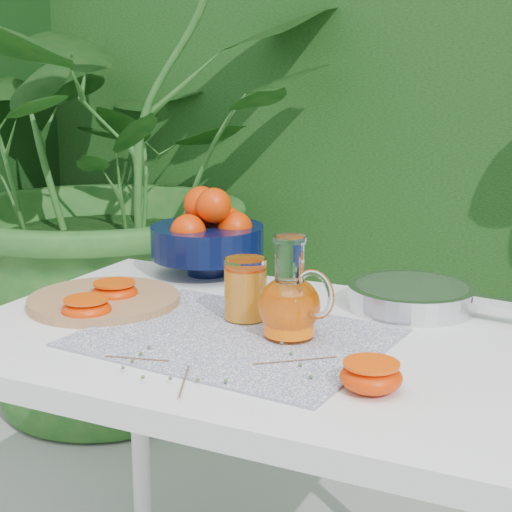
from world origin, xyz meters
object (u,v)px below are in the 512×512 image
at_px(fruit_bowl, 208,234).
at_px(juice_pitcher, 290,303).
at_px(white_table, 251,375).
at_px(saute_pan, 413,296).
at_px(cutting_board, 104,300).

xyz_separation_m(fruit_bowl, juice_pitcher, (0.34, -0.32, -0.03)).
xyz_separation_m(white_table, saute_pan, (0.22, 0.25, 0.11)).
bearing_deg(fruit_bowl, juice_pitcher, -43.89).
height_order(white_table, fruit_bowl, fruit_bowl).
bearing_deg(fruit_bowl, cutting_board, -102.64).
height_order(white_table, juice_pitcher, juice_pitcher).
bearing_deg(cutting_board, white_table, -2.42).
bearing_deg(fruit_bowl, white_table, -50.46).
bearing_deg(saute_pan, cutting_board, -156.16).
distance_m(white_table, fruit_bowl, 0.44).
relative_size(juice_pitcher, saute_pan, 0.40).
height_order(cutting_board, saute_pan, saute_pan).
distance_m(white_table, saute_pan, 0.35).
bearing_deg(juice_pitcher, fruit_bowl, 136.11).
distance_m(fruit_bowl, juice_pitcher, 0.47).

